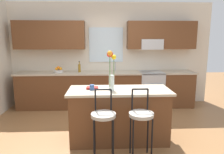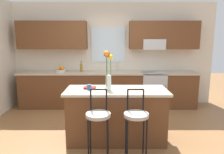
{
  "view_description": "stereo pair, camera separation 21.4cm",
  "coord_description": "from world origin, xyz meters",
  "px_view_note": "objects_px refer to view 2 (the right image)",
  "views": [
    {
      "loc": [
        -0.11,
        -3.6,
        1.77
      ],
      "look_at": [
        0.09,
        0.55,
        1.0
      ],
      "focal_mm": 33.44,
      "sensor_mm": 36.0,
      "label": 1
    },
    {
      "loc": [
        0.1,
        -3.6,
        1.77
      ],
      "look_at": [
        0.09,
        0.55,
        1.0
      ],
      "focal_mm": 33.44,
      "sensor_mm": 36.0,
      "label": 2
    }
  ],
  "objects_px": {
    "bar_stool_near": "(99,118)",
    "flower_vase": "(109,69)",
    "mug_ceramic": "(90,87)",
    "cookbook": "(90,88)",
    "kitchen_island": "(117,115)",
    "bottle_olive_oil": "(82,68)",
    "bar_stool_middle": "(137,118)",
    "oven_range": "(153,90)",
    "fruit_bowl_oranges": "(61,70)"
  },
  "relations": [
    {
      "from": "bottle_olive_oil",
      "to": "oven_range",
      "type": "bearing_deg",
      "value": -0.76
    },
    {
      "from": "mug_ceramic",
      "to": "cookbook",
      "type": "bearing_deg",
      "value": 88.55
    },
    {
      "from": "bar_stool_middle",
      "to": "flower_vase",
      "type": "distance_m",
      "value": 0.92
    },
    {
      "from": "bar_stool_near",
      "to": "bottle_olive_oil",
      "type": "xyz_separation_m",
      "value": [
        -0.59,
        2.44,
        0.4
      ]
    },
    {
      "from": "mug_ceramic",
      "to": "cookbook",
      "type": "height_order",
      "value": "mug_ceramic"
    },
    {
      "from": "bar_stool_near",
      "to": "fruit_bowl_oranges",
      "type": "xyz_separation_m",
      "value": [
        -1.12,
        2.44,
        0.34
      ]
    },
    {
      "from": "oven_range",
      "to": "bar_stool_near",
      "type": "relative_size",
      "value": 0.88
    },
    {
      "from": "kitchen_island",
      "to": "mug_ceramic",
      "type": "height_order",
      "value": "mug_ceramic"
    },
    {
      "from": "kitchen_island",
      "to": "bar_stool_middle",
      "type": "bearing_deg",
      "value": -64.16
    },
    {
      "from": "mug_ceramic",
      "to": "fruit_bowl_oranges",
      "type": "height_order",
      "value": "fruit_bowl_oranges"
    },
    {
      "from": "bar_stool_near",
      "to": "bottle_olive_oil",
      "type": "bearing_deg",
      "value": 103.59
    },
    {
      "from": "bottle_olive_oil",
      "to": "cookbook",
      "type": "bearing_deg",
      "value": -77.27
    },
    {
      "from": "bottle_olive_oil",
      "to": "bar_stool_near",
      "type": "bearing_deg",
      "value": -76.41
    },
    {
      "from": "oven_range",
      "to": "kitchen_island",
      "type": "relative_size",
      "value": 0.53
    },
    {
      "from": "bar_stool_middle",
      "to": "mug_ceramic",
      "type": "height_order",
      "value": "bar_stool_middle"
    },
    {
      "from": "kitchen_island",
      "to": "cookbook",
      "type": "relative_size",
      "value": 8.62
    },
    {
      "from": "bar_stool_middle",
      "to": "oven_range",
      "type": "bearing_deg",
      "value": 73.59
    },
    {
      "from": "bottle_olive_oil",
      "to": "bar_stool_middle",
      "type": "bearing_deg",
      "value": -64.97
    },
    {
      "from": "mug_ceramic",
      "to": "bottle_olive_oil",
      "type": "xyz_separation_m",
      "value": [
        -0.4,
        1.89,
        0.07
      ]
    },
    {
      "from": "bar_stool_middle",
      "to": "bottle_olive_oil",
      "type": "height_order",
      "value": "bottle_olive_oil"
    },
    {
      "from": "flower_vase",
      "to": "fruit_bowl_oranges",
      "type": "height_order",
      "value": "flower_vase"
    },
    {
      "from": "oven_range",
      "to": "cookbook",
      "type": "distance_m",
      "value": 2.34
    },
    {
      "from": "cookbook",
      "to": "bottle_olive_oil",
      "type": "bearing_deg",
      "value": 102.73
    },
    {
      "from": "oven_range",
      "to": "bar_stool_middle",
      "type": "bearing_deg",
      "value": -106.41
    },
    {
      "from": "flower_vase",
      "to": "cookbook",
      "type": "height_order",
      "value": "flower_vase"
    },
    {
      "from": "oven_range",
      "to": "bottle_olive_oil",
      "type": "relative_size",
      "value": 3.25
    },
    {
      "from": "oven_range",
      "to": "fruit_bowl_oranges",
      "type": "height_order",
      "value": "fruit_bowl_oranges"
    },
    {
      "from": "kitchen_island",
      "to": "bottle_olive_oil",
      "type": "distance_m",
      "value": 2.14
    },
    {
      "from": "fruit_bowl_oranges",
      "to": "cookbook",
      "type": "bearing_deg",
      "value": -62.57
    },
    {
      "from": "bar_stool_middle",
      "to": "kitchen_island",
      "type": "bearing_deg",
      "value": 115.84
    },
    {
      "from": "kitchen_island",
      "to": "mug_ceramic",
      "type": "xyz_separation_m",
      "value": [
        -0.46,
        -0.02,
        0.5
      ]
    },
    {
      "from": "flower_vase",
      "to": "bar_stool_middle",
      "type": "bearing_deg",
      "value": -50.6
    },
    {
      "from": "mug_ceramic",
      "to": "bar_stool_middle",
      "type": "bearing_deg",
      "value": -36.68
    },
    {
      "from": "kitchen_island",
      "to": "mug_ceramic",
      "type": "distance_m",
      "value": 0.68
    },
    {
      "from": "bar_stool_middle",
      "to": "bottle_olive_oil",
      "type": "bearing_deg",
      "value": 115.03
    },
    {
      "from": "oven_range",
      "to": "bar_stool_near",
      "type": "height_order",
      "value": "bar_stool_near"
    },
    {
      "from": "oven_range",
      "to": "bottle_olive_oil",
      "type": "bearing_deg",
      "value": 179.24
    },
    {
      "from": "oven_range",
      "to": "mug_ceramic",
      "type": "height_order",
      "value": "mug_ceramic"
    },
    {
      "from": "bar_stool_near",
      "to": "flower_vase",
      "type": "bearing_deg",
      "value": 75.02
    },
    {
      "from": "bar_stool_middle",
      "to": "flower_vase",
      "type": "relative_size",
      "value": 1.58
    },
    {
      "from": "kitchen_island",
      "to": "bottle_olive_oil",
      "type": "height_order",
      "value": "bottle_olive_oil"
    },
    {
      "from": "kitchen_island",
      "to": "mug_ceramic",
      "type": "bearing_deg",
      "value": -177.52
    },
    {
      "from": "bar_stool_middle",
      "to": "fruit_bowl_oranges",
      "type": "distance_m",
      "value": 2.98
    },
    {
      "from": "flower_vase",
      "to": "bar_stool_near",
      "type": "bearing_deg",
      "value": -104.98
    },
    {
      "from": "mug_ceramic",
      "to": "cookbook",
      "type": "xyz_separation_m",
      "value": [
        0.0,
        0.09,
        -0.03
      ]
    },
    {
      "from": "bar_stool_near",
      "to": "bar_stool_middle",
      "type": "height_order",
      "value": "same"
    },
    {
      "from": "oven_range",
      "to": "fruit_bowl_oranges",
      "type": "xyz_separation_m",
      "value": [
        -2.38,
        0.03,
        0.52
      ]
    },
    {
      "from": "oven_range",
      "to": "flower_vase",
      "type": "xyz_separation_m",
      "value": [
        -1.13,
        -1.91,
        0.82
      ]
    },
    {
      "from": "bar_stool_near",
      "to": "oven_range",
      "type": "bearing_deg",
      "value": 62.43
    },
    {
      "from": "bar_stool_near",
      "to": "bar_stool_middle",
      "type": "distance_m",
      "value": 0.55
    }
  ]
}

